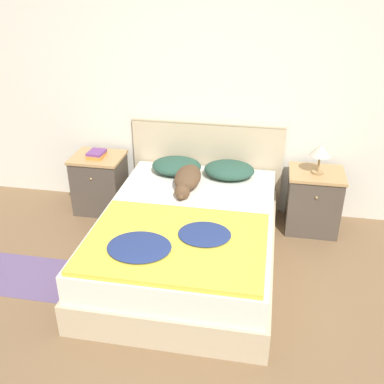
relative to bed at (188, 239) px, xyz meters
name	(u,v)px	position (x,y,z in m)	size (l,w,h in m)	color
ground_plane	(180,349)	(0.14, -1.00, -0.25)	(16.00, 16.00, 0.00)	brown
wall_back	(223,90)	(0.14, 1.13, 1.03)	(9.00, 0.06, 2.55)	silver
bed	(188,239)	(0.00, 0.00, 0.00)	(1.48, 2.07, 0.51)	#C6B28E
headboard	(207,163)	(0.00, 1.06, 0.27)	(1.56, 0.06, 0.99)	#C6B28E
nightstand_left	(100,183)	(-1.10, 0.80, 0.06)	(0.52, 0.45, 0.62)	#4C4238
nightstand_right	(313,201)	(1.10, 0.80, 0.06)	(0.52, 0.45, 0.62)	#4C4238
pillow_left	(177,166)	(-0.26, 0.79, 0.33)	(0.49, 0.39, 0.15)	#284C3D
pillow_right	(229,170)	(0.26, 0.79, 0.33)	(0.49, 0.39, 0.15)	#284C3D
quilt	(174,242)	(-0.01, -0.48, 0.28)	(1.35, 1.03, 0.07)	yellow
dog	(187,179)	(-0.10, 0.49, 0.34)	(0.24, 0.66, 0.18)	brown
book_stack	(96,154)	(-1.10, 0.78, 0.40)	(0.18, 0.22, 0.06)	orange
table_lamp	(321,151)	(1.10, 0.78, 0.60)	(0.20, 0.20, 0.30)	#9E7A4C
rug	(12,274)	(-1.46, -0.44, -0.25)	(1.09, 0.56, 0.00)	#604C75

